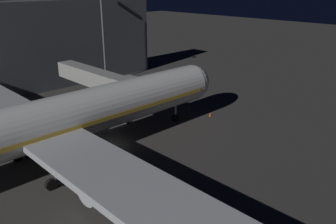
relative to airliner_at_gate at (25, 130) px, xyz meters
name	(u,v)px	position (x,y,z in m)	size (l,w,h in m)	color
ground_plane	(107,147)	(0.00, -9.90, -5.29)	(320.00, 320.00, 0.00)	#383533
airliner_at_gate	(25,130)	(0.00, 0.00, 0.00)	(55.18, 58.04, 18.24)	silver
jet_bridge	(101,80)	(10.72, -16.65, 0.14)	(19.68, 3.40, 6.95)	#9E9E99
apron_floodlight_mast	(103,28)	(25.50, -27.45, 5.84)	(2.90, 0.50, 19.33)	#59595E
traffic_cone_nose_port	(210,114)	(-2.20, -27.79, -5.01)	(0.36, 0.36, 0.55)	orange
traffic_cone_nose_starboard	(189,108)	(2.20, -27.79, -5.01)	(0.36, 0.36, 0.55)	orange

